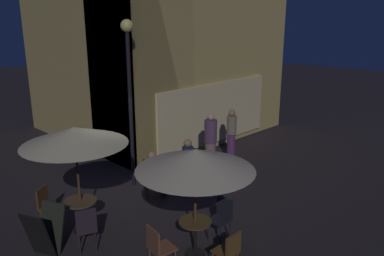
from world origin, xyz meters
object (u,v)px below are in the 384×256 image
(cafe_chair_4, at_px, (86,226))
(patron_seated_1, at_px, (155,171))
(cafe_chair_3, at_px, (47,203))
(cafe_chair_0, at_px, (158,245))
(street_lamp_near_corner, at_px, (129,75))
(menu_sandwich_board, at_px, (45,231))
(patio_umbrella_0, at_px, (195,160))
(patron_standing_3, at_px, (210,142))
(cafe_chair_1, at_px, (229,250))
(cafe_table_0, at_px, (195,232))
(cafe_table_1, at_px, (81,209))
(patron_standing_2, at_px, (231,134))
(cafe_table_2, at_px, (181,175))
(patio_umbrella_1, at_px, (74,136))
(cafe_chair_6, at_px, (149,175))
(cafe_chair_5, at_px, (189,162))
(cafe_chair_2, at_px, (222,215))
(patron_seated_0, at_px, (187,159))

(cafe_chair_4, bearing_deg, patron_seated_1, -46.90)
(cafe_chair_3, bearing_deg, cafe_chair_0, -20.13)
(street_lamp_near_corner, xyz_separation_m, menu_sandwich_board, (-3.18, -1.41, -2.55))
(patio_umbrella_0, relative_size, patron_standing_3, 1.25)
(patron_seated_1, bearing_deg, cafe_chair_1, -77.57)
(cafe_table_0, height_order, cafe_chair_3, cafe_chair_3)
(cafe_table_0, xyz_separation_m, cafe_table_1, (-1.08, 2.37, 0.01))
(cafe_chair_0, xyz_separation_m, patron_standing_2, (5.45, 2.75, 0.32))
(cafe_table_2, distance_m, patio_umbrella_1, 3.24)
(cafe_table_2, bearing_deg, cafe_chair_6, 149.00)
(menu_sandwich_board, height_order, cafe_chair_6, cafe_chair_6)
(cafe_chair_4, xyz_separation_m, cafe_chair_5, (3.80, 0.99, 0.02))
(cafe_table_1, relative_size, patron_standing_2, 0.43)
(cafe_chair_5, bearing_deg, cafe_chair_1, 24.94)
(patio_umbrella_0, distance_m, cafe_chair_2, 1.66)
(cafe_chair_3, bearing_deg, cafe_chair_1, -12.31)
(cafe_chair_5, bearing_deg, cafe_table_1, -26.44)
(menu_sandwich_board, relative_size, cafe_table_2, 1.21)
(cafe_table_2, relative_size, cafe_chair_6, 0.80)
(cafe_chair_5, height_order, patron_standing_2, patron_standing_2)
(patron_standing_2, bearing_deg, patron_seated_1, -24.79)
(cafe_table_2, xyz_separation_m, cafe_chair_5, (0.68, 0.40, 0.07))
(patio_umbrella_0, xyz_separation_m, patron_seated_0, (2.27, 2.51, -1.25))
(menu_sandwich_board, relative_size, patron_standing_3, 0.54)
(cafe_chair_0, xyz_separation_m, cafe_chair_3, (-0.70, 2.91, 0.04))
(cafe_table_2, xyz_separation_m, patio_umbrella_1, (-2.79, 0.18, 1.63))
(patio_umbrella_1, relative_size, cafe_chair_2, 2.63)
(cafe_table_0, bearing_deg, patron_standing_2, 31.92)
(menu_sandwich_board, relative_size, cafe_chair_3, 1.02)
(cafe_table_1, distance_m, cafe_chair_6, 2.09)
(patio_umbrella_1, height_order, cafe_chair_4, patio_umbrella_1)
(patron_standing_3, bearing_deg, cafe_chair_3, -46.19)
(patron_seated_1, bearing_deg, patron_seated_0, 29.59)
(cafe_table_2, bearing_deg, patron_standing_3, 17.27)
(street_lamp_near_corner, bearing_deg, cafe_chair_2, -95.71)
(menu_sandwich_board, distance_m, patio_umbrella_1, 1.92)
(cafe_chair_3, height_order, patron_standing_3, patron_standing_3)
(cafe_chair_5, bearing_deg, street_lamp_near_corner, -67.00)
(patio_umbrella_0, xyz_separation_m, patron_standing_3, (3.46, 2.74, -1.09))
(patron_seated_1, bearing_deg, patio_umbrella_1, -144.52)
(cafe_chair_3, height_order, patron_seated_1, patron_seated_1)
(cafe_table_0, xyz_separation_m, patron_seated_0, (2.27, 2.51, 0.22))
(cafe_table_1, relative_size, cafe_chair_6, 0.72)
(patio_umbrella_1, xyz_separation_m, patron_standing_2, (5.70, 0.51, -1.30))
(cafe_chair_2, relative_size, patron_seated_0, 0.69)
(cafe_table_2, bearing_deg, patio_umbrella_1, 176.38)
(patio_umbrella_1, relative_size, cafe_chair_4, 2.46)
(patio_umbrella_0, relative_size, cafe_chair_3, 2.35)
(patio_umbrella_0, distance_m, patron_standing_2, 5.57)
(patio_umbrella_1, distance_m, cafe_chair_1, 3.76)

